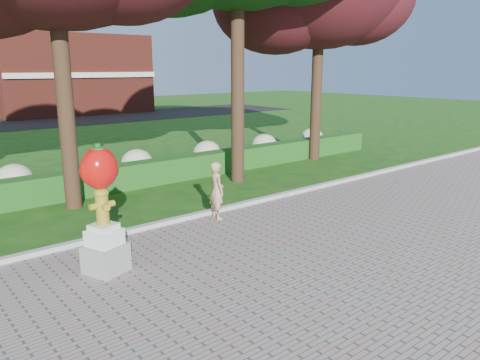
% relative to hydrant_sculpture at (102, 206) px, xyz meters
% --- Properties ---
extents(ground, '(100.00, 100.00, 0.00)m').
position_rel_hydrant_sculpture_xyz_m(ground, '(3.09, -1.34, -1.34)').
color(ground, '#164812').
rests_on(ground, ground).
extents(walkway, '(40.00, 14.00, 0.04)m').
position_rel_hydrant_sculpture_xyz_m(walkway, '(3.09, -5.34, -1.32)').
color(walkway, gray).
rests_on(walkway, ground).
extents(curb, '(40.00, 0.18, 0.15)m').
position_rel_hydrant_sculpture_xyz_m(curb, '(3.09, 1.66, -1.27)').
color(curb, '#ADADA5').
rests_on(curb, ground).
extents(lawn_hedge, '(24.00, 0.70, 0.80)m').
position_rel_hydrant_sculpture_xyz_m(lawn_hedge, '(3.09, 5.66, -0.94)').
color(lawn_hedge, '#144313').
rests_on(lawn_hedge, ground).
extents(hydrangea_row, '(20.10, 1.10, 0.99)m').
position_rel_hydrant_sculpture_xyz_m(hydrangea_row, '(3.67, 6.66, -0.79)').
color(hydrangea_row, tan).
rests_on(hydrangea_row, ground).
extents(building_right, '(12.00, 8.00, 6.40)m').
position_rel_hydrant_sculpture_xyz_m(building_right, '(11.09, 32.66, 1.86)').
color(building_right, maroon).
rests_on(building_right, ground).
extents(hydrant_sculpture, '(0.85, 0.85, 2.46)m').
position_rel_hydrant_sculpture_xyz_m(hydrant_sculpture, '(0.00, 0.00, 0.00)').
color(hydrant_sculpture, gray).
rests_on(hydrant_sculpture, walkway).
extents(woman, '(0.46, 0.60, 1.48)m').
position_rel_hydrant_sculpture_xyz_m(woman, '(3.56, 1.26, -0.57)').
color(woman, tan).
rests_on(woman, walkway).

